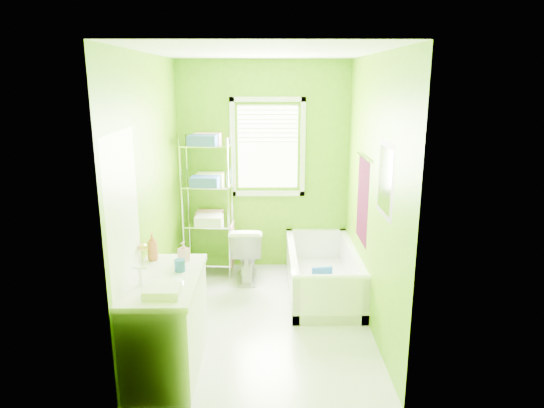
{
  "coord_description": "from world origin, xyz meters",
  "views": [
    {
      "loc": [
        0.05,
        -4.51,
        2.37
      ],
      "look_at": [
        0.09,
        0.25,
        1.13
      ],
      "focal_mm": 32.0,
      "sensor_mm": 36.0,
      "label": 1
    }
  ],
  "objects_px": {
    "bathtub": "(322,278)",
    "toilet": "(247,252)",
    "vanity": "(167,321)",
    "wire_shelf_unit": "(209,190)"
  },
  "relations": [
    {
      "from": "bathtub",
      "to": "toilet",
      "type": "bearing_deg",
      "value": 156.68
    },
    {
      "from": "bathtub",
      "to": "toilet",
      "type": "distance_m",
      "value": 0.97
    },
    {
      "from": "bathtub",
      "to": "vanity",
      "type": "bearing_deg",
      "value": -134.25
    },
    {
      "from": "toilet",
      "to": "wire_shelf_unit",
      "type": "xyz_separation_m",
      "value": [
        -0.45,
        0.19,
        0.72
      ]
    },
    {
      "from": "toilet",
      "to": "wire_shelf_unit",
      "type": "relative_size",
      "value": 0.39
    },
    {
      "from": "bathtub",
      "to": "toilet",
      "type": "xyz_separation_m",
      "value": [
        -0.88,
        0.38,
        0.18
      ]
    },
    {
      "from": "wire_shelf_unit",
      "to": "vanity",
      "type": "bearing_deg",
      "value": -93.48
    },
    {
      "from": "vanity",
      "to": "wire_shelf_unit",
      "type": "relative_size",
      "value": 0.62
    },
    {
      "from": "bathtub",
      "to": "vanity",
      "type": "relative_size",
      "value": 1.51
    },
    {
      "from": "toilet",
      "to": "vanity",
      "type": "relative_size",
      "value": 0.63
    }
  ]
}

